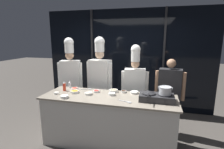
{
  "coord_description": "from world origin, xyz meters",
  "views": [
    {
      "loc": [
        0.81,
        -2.87,
        1.96
      ],
      "look_at": [
        0.0,
        0.25,
        1.28
      ],
      "focal_mm": 28.0,
      "sensor_mm": 36.0,
      "label": 1
    }
  ],
  "objects": [
    {
      "name": "prep_bowl_bell_pepper",
      "position": [
        -0.3,
        0.18,
        0.95
      ],
      "size": [
        0.12,
        0.12,
        0.04
      ],
      "color": "white",
      "rests_on": "demo_counter"
    },
    {
      "name": "demo_counter",
      "position": [
        0.0,
        0.0,
        0.46
      ],
      "size": [
        2.41,
        0.79,
        0.93
      ],
      "color": "beige",
      "rests_on": "ground_plane"
    },
    {
      "name": "portable_stove",
      "position": [
        0.83,
        -0.01,
        0.98
      ],
      "size": [
        0.56,
        0.34,
        0.12
      ],
      "color": "#28282B",
      "rests_on": "demo_counter"
    },
    {
      "name": "frying_pan",
      "position": [
        0.7,
        -0.02,
        1.07
      ],
      "size": [
        0.24,
        0.41,
        0.05
      ],
      "color": "#232326",
      "rests_on": "portable_stove"
    },
    {
      "name": "prep_bowl_garlic",
      "position": [
        0.43,
        0.29,
        0.95
      ],
      "size": [
        0.15,
        0.15,
        0.04
      ],
      "color": "white",
      "rests_on": "demo_counter"
    },
    {
      "name": "squeeze_bottle_clear",
      "position": [
        -0.93,
        0.33,
        1.0
      ],
      "size": [
        0.06,
        0.06,
        0.15
      ],
      "color": "white",
      "rests_on": "demo_counter"
    },
    {
      "name": "prep_bowl_carrots",
      "position": [
        -0.68,
        0.04,
        0.95
      ],
      "size": [
        0.16,
        0.16,
        0.04
      ],
      "color": "white",
      "rests_on": "demo_counter"
    },
    {
      "name": "stock_pot",
      "position": [
        0.96,
        -0.01,
        1.11
      ],
      "size": [
        0.23,
        0.2,
        0.13
      ],
      "color": "#B7BABF",
      "rests_on": "portable_stove"
    },
    {
      "name": "chef_sous",
      "position": [
        -0.41,
        0.75,
        1.14
      ],
      "size": [
        0.61,
        0.33,
        1.98
      ],
      "rotation": [
        0.0,
        0.0,
        2.95
      ],
      "color": "#232326",
      "rests_on": "ground_plane"
    },
    {
      "name": "prep_bowl_chicken",
      "position": [
        -0.38,
        0.0,
        0.95
      ],
      "size": [
        0.14,
        0.14,
        0.04
      ],
      "color": "white",
      "rests_on": "demo_counter"
    },
    {
      "name": "prep_bowl_bean_sprouts",
      "position": [
        0.04,
        0.08,
        0.95
      ],
      "size": [
        0.13,
        0.13,
        0.04
      ],
      "color": "white",
      "rests_on": "demo_counter"
    },
    {
      "name": "prep_bowl_mushrooms",
      "position": [
        0.02,
        0.28,
        0.95
      ],
      "size": [
        0.17,
        0.17,
        0.05
      ],
      "color": "white",
      "rests_on": "demo_counter"
    },
    {
      "name": "prep_bowl_onion",
      "position": [
        -0.98,
        -0.12,
        0.95
      ],
      "size": [
        0.09,
        0.09,
        0.04
      ],
      "color": "white",
      "rests_on": "demo_counter"
    },
    {
      "name": "person_guest",
      "position": [
        1.09,
        0.69,
        0.93
      ],
      "size": [
        0.58,
        0.29,
        1.55
      ],
      "rotation": [
        0.0,
        0.0,
        3.0
      ],
      "color": "#4C4C51",
      "rests_on": "ground_plane"
    },
    {
      "name": "prep_bowl_soy_glaze",
      "position": [
        0.22,
        0.28,
        0.95
      ],
      "size": [
        0.11,
        0.11,
        0.04
      ],
      "color": "white",
      "rests_on": "demo_counter"
    },
    {
      "name": "serving_spoon_slotted",
      "position": [
        0.38,
        -0.21,
        0.93
      ],
      "size": [
        0.24,
        0.11,
        0.02
      ],
      "color": "#B2B5BA",
      "rests_on": "demo_counter"
    },
    {
      "name": "serving_spoon_solid",
      "position": [
        -0.52,
        0.32,
        0.93
      ],
      "size": [
        0.22,
        0.11,
        0.02
      ],
      "color": "#B2B5BA",
      "rests_on": "demo_counter"
    },
    {
      "name": "squeeze_bottle_chili",
      "position": [
        -0.94,
        0.11,
        1.02
      ],
      "size": [
        0.06,
        0.06,
        0.19
      ],
      "color": "red",
      "rests_on": "demo_counter"
    },
    {
      "name": "chef_line",
      "position": [
        0.38,
        0.72,
        1.02
      ],
      "size": [
        0.57,
        0.26,
        1.82
      ],
      "rotation": [
        0.0,
        0.0,
        3.22
      ],
      "color": "#4C4C51",
      "rests_on": "ground_plane"
    },
    {
      "name": "prep_bowl_chili_flakes",
      "position": [
        -0.78,
        0.25,
        0.95
      ],
      "size": [
        0.14,
        0.14,
        0.04
      ],
      "color": "white",
      "rests_on": "demo_counter"
    },
    {
      "name": "ground_plane",
      "position": [
        0.0,
        0.0,
        0.0
      ],
      "size": [
        24.0,
        24.0,
        0.0
      ],
      "primitive_type": "plane",
      "color": "#47423D"
    },
    {
      "name": "window_wall_back",
      "position": [
        0.0,
        1.83,
        1.35
      ],
      "size": [
        4.57,
        0.09,
        2.7
      ],
      "color": "black",
      "rests_on": "ground_plane"
    },
    {
      "name": "chef_head",
      "position": [
        -1.13,
        0.74,
        1.13
      ],
      "size": [
        0.56,
        0.31,
        1.96
      ],
      "rotation": [
        0.0,
        0.0,
        3.34
      ],
      "color": "#232326",
      "rests_on": "ground_plane"
    },
    {
      "name": "prep_bowl_rice",
      "position": [
        -0.72,
        -0.27,
        0.95
      ],
      "size": [
        0.14,
        0.14,
        0.05
      ],
      "color": "white",
      "rests_on": "demo_counter"
    }
  ]
}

